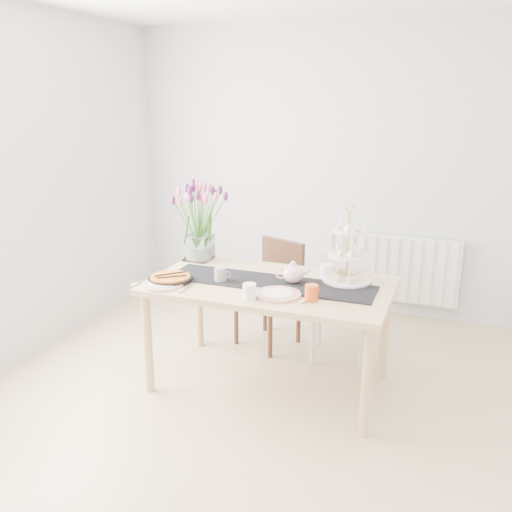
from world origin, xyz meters
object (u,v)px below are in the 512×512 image
(plate_right, at_px, (278,294))
(cream_jug, at_px, (327,271))
(mug_orange, at_px, (312,293))
(plate_left, at_px, (163,284))
(dining_table, at_px, (270,294))
(mug_white, at_px, (249,291))
(chair_brown, at_px, (274,285))
(teapot, at_px, (293,274))
(cake_stand, at_px, (347,262))
(mug_grey, at_px, (220,275))
(tart_tin, at_px, (170,279))
(chair_white, at_px, (342,298))
(tulip_vase, at_px, (197,210))
(radiator, at_px, (391,268))

(plate_right, bearing_deg, cream_jug, 64.84)
(mug_orange, xyz_separation_m, plate_left, (-0.99, -0.08, -0.04))
(dining_table, relative_size, mug_white, 16.22)
(chair_brown, xyz_separation_m, plate_left, (-0.44, -0.99, 0.27))
(teapot, relative_size, plate_left, 0.79)
(cake_stand, height_order, cream_jug, cake_stand)
(teapot, height_order, mug_white, teapot)
(dining_table, distance_m, mug_grey, 0.35)
(mug_grey, relative_size, plate_right, 0.33)
(chair_brown, bearing_deg, tart_tin, -95.35)
(chair_white, xyz_separation_m, mug_white, (-0.38, -0.98, 0.34))
(mug_grey, bearing_deg, mug_white, -66.92)
(chair_brown, relative_size, tart_tin, 2.80)
(teapot, bearing_deg, mug_grey, 177.74)
(cream_jug, height_order, mug_grey, cream_jug)
(cake_stand, distance_m, mug_grey, 0.85)
(chair_white, relative_size, tart_tin, 2.65)
(tulip_vase, bearing_deg, teapot, -18.50)
(dining_table, xyz_separation_m, tart_tin, (-0.64, -0.20, 0.09))
(dining_table, xyz_separation_m, chair_white, (0.36, 0.65, -0.22))
(tulip_vase, xyz_separation_m, plate_right, (0.82, -0.53, -0.38))
(teapot, distance_m, plate_right, 0.26)
(radiator, xyz_separation_m, teapot, (-0.46, -1.55, 0.37))
(dining_table, height_order, plate_left, plate_left)
(mug_grey, height_order, mug_white, mug_white)
(dining_table, bearing_deg, radiator, 69.29)
(dining_table, distance_m, mug_orange, 0.42)
(radiator, bearing_deg, cake_stand, -95.34)
(tart_tin, xyz_separation_m, mug_white, (0.62, -0.13, 0.03))
(teapot, height_order, tart_tin, teapot)
(tart_tin, relative_size, plate_right, 1.03)
(chair_brown, height_order, plate_right, chair_brown)
(mug_white, xyz_separation_m, mug_orange, (0.36, 0.11, 0.00))
(chair_white, bearing_deg, plate_right, -111.35)
(chair_white, bearing_deg, teapot, -115.34)
(chair_white, bearing_deg, cake_stand, -82.02)
(radiator, relative_size, mug_grey, 12.55)
(dining_table, height_order, chair_brown, chair_brown)
(chair_white, height_order, cream_jug, cream_jug)
(plate_left, bearing_deg, cake_stand, 24.00)
(chair_white, height_order, mug_white, mug_white)
(chair_brown, xyz_separation_m, tulip_vase, (-0.48, -0.37, 0.65))
(chair_white, distance_m, mug_white, 1.11)
(dining_table, relative_size, cake_stand, 3.31)
(cream_jug, bearing_deg, cake_stand, -23.98)
(tart_tin, xyz_separation_m, mug_grey, (0.32, 0.11, 0.03))
(tulip_vase, relative_size, cream_jug, 7.08)
(mug_grey, xyz_separation_m, mug_white, (0.30, -0.24, 0.00))
(cake_stand, bearing_deg, cream_jug, 167.96)
(radiator, xyz_separation_m, chair_white, (-0.25, -0.94, 0.01))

